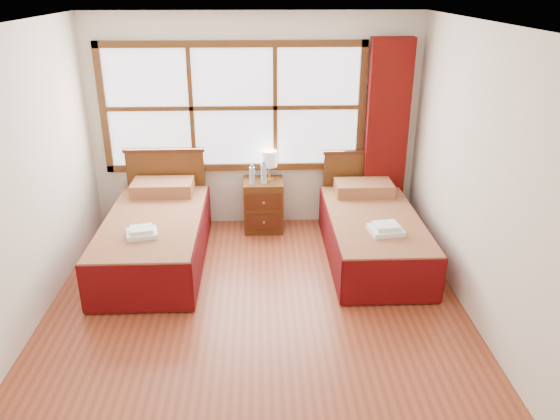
{
  "coord_description": "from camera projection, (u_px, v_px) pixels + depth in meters",
  "views": [
    {
      "loc": [
        0.05,
        -4.29,
        2.92
      ],
      "look_at": [
        0.25,
        0.7,
        0.8
      ],
      "focal_mm": 35.0,
      "sensor_mm": 36.0,
      "label": 1
    }
  ],
  "objects": [
    {
      "name": "wall_left",
      "position": [
        12.0,
        192.0,
        4.51
      ],
      "size": [
        0.0,
        4.5,
        4.5
      ],
      "primitive_type": "plane",
      "rotation": [
        1.57,
        0.0,
        1.57
      ],
      "color": "silver",
      "rests_on": "floor"
    },
    {
      "name": "bottle_far",
      "position": [
        264.0,
        174.0,
        6.56
      ],
      "size": [
        0.07,
        0.07,
        0.26
      ],
      "color": "#A7C6D7",
      "rests_on": "nightstand"
    },
    {
      "name": "bed_right",
      "position": [
        372.0,
        233.0,
        6.12
      ],
      "size": [
        1.0,
        2.02,
        0.97
      ],
      "color": "#441D0E",
      "rests_on": "floor"
    },
    {
      "name": "bottle_near",
      "position": [
        252.0,
        175.0,
        6.53
      ],
      "size": [
        0.06,
        0.06,
        0.24
      ],
      "color": "#A7C6D7",
      "rests_on": "nightstand"
    },
    {
      "name": "window",
      "position": [
        233.0,
        108.0,
        6.53
      ],
      "size": [
        3.16,
        0.06,
        1.56
      ],
      "color": "white",
      "rests_on": "wall_back"
    },
    {
      "name": "towels_right",
      "position": [
        386.0,
        229.0,
        5.59
      ],
      "size": [
        0.36,
        0.33,
        0.1
      ],
      "rotation": [
        0.0,
        0.0,
        0.13
      ],
      "color": "white",
      "rests_on": "bed_right"
    },
    {
      "name": "floor",
      "position": [
        256.0,
        319.0,
        5.09
      ],
      "size": [
        4.5,
        4.5,
        0.0
      ],
      "primitive_type": "plane",
      "color": "brown",
      "rests_on": "ground"
    },
    {
      "name": "towels_left",
      "position": [
        142.0,
        232.0,
        5.46
      ],
      "size": [
        0.35,
        0.32,
        0.09
      ],
      "rotation": [
        0.0,
        0.0,
        0.22
      ],
      "color": "white",
      "rests_on": "bed_left"
    },
    {
      "name": "wall_right",
      "position": [
        488.0,
        185.0,
        4.65
      ],
      "size": [
        0.0,
        4.5,
        4.5
      ],
      "primitive_type": "plane",
      "rotation": [
        1.57,
        0.0,
        -1.57
      ],
      "color": "silver",
      "rests_on": "floor"
    },
    {
      "name": "ceiling",
      "position": [
        250.0,
        26.0,
        4.07
      ],
      "size": [
        4.5,
        4.5,
        0.0
      ],
      "primitive_type": "plane",
      "rotation": [
        3.14,
        0.0,
        0.0
      ],
      "color": "white",
      "rests_on": "wall_back"
    },
    {
      "name": "curtain",
      "position": [
        386.0,
        135.0,
        6.63
      ],
      "size": [
        0.5,
        0.16,
        2.3
      ],
      "primitive_type": "cube",
      "color": "#5C0C09",
      "rests_on": "wall_back"
    },
    {
      "name": "wall_back",
      "position": [
        255.0,
        123.0,
        6.65
      ],
      "size": [
        4.0,
        0.0,
        4.0
      ],
      "primitive_type": "plane",
      "rotation": [
        1.57,
        0.0,
        0.0
      ],
      "color": "silver",
      "rests_on": "floor"
    },
    {
      "name": "nightstand",
      "position": [
        264.0,
        205.0,
        6.8
      ],
      "size": [
        0.48,
        0.47,
        0.64
      ],
      "color": "#502C11",
      "rests_on": "floor"
    },
    {
      "name": "bed_left",
      "position": [
        156.0,
        235.0,
        6.03
      ],
      "size": [
        1.05,
        2.07,
        1.02
      ],
      "color": "#441D0E",
      "rests_on": "floor"
    },
    {
      "name": "lamp",
      "position": [
        269.0,
        160.0,
        6.6
      ],
      "size": [
        0.19,
        0.19,
        0.38
      ],
      "color": "gold",
      "rests_on": "nightstand"
    }
  ]
}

